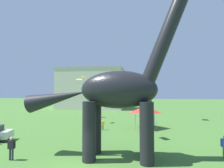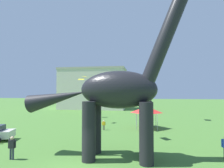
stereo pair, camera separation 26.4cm
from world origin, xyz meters
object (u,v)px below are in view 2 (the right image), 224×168
dinosaur_sculpture (118,90)px  person_strolling_adult (104,124)px  kite_drifting (160,44)px  person_watching_child (12,146)px  kite_mid_right (140,98)px  kite_high_right (85,77)px  kite_mid_center (81,79)px  festival_canopy_tent (146,110)px

dinosaur_sculpture → person_strolling_adult: 11.23m
kite_drifting → person_watching_child: bearing=-121.1°
person_strolling_adult → kite_drifting: 17.82m
person_strolling_adult → kite_mid_right: bearing=-112.0°
person_strolling_adult → kite_mid_right: 7.09m
dinosaur_sculpture → kite_high_right: bearing=136.6°
person_watching_child → kite_high_right: size_ratio=1.46×
person_watching_child → kite_mid_center: bearing=14.4°
dinosaur_sculpture → kite_mid_right: bearing=95.2°
person_strolling_adult → dinosaur_sculpture: bearing=-144.9°
person_watching_child → festival_canopy_tent: bearing=-28.1°
dinosaur_sculpture → kite_high_right: (-7.16, 14.61, 2.23)m
dinosaur_sculpture → person_strolling_adult: size_ratio=11.38×
person_watching_child → festival_canopy_tent: festival_canopy_tent is taller
dinosaur_sculpture → kite_mid_right: 6.23m
kite_mid_center → kite_mid_right: size_ratio=0.92×
kite_mid_center → kite_high_right: 6.68m
festival_canopy_tent → kite_drifting: kite_drifting is taller
person_watching_child → kite_mid_center: (-2.20, 22.28, 6.36)m
person_strolling_adult → kite_mid_right: size_ratio=0.81×
kite_mid_center → kite_drifting: kite_drifting is taller
person_strolling_adult → kite_mid_center: bearing=49.5°
kite_high_right → person_watching_child: bearing=-91.8°
kite_drifting → kite_mid_right: bearing=-104.0°
festival_canopy_tent → kite_mid_center: (-12.30, 8.80, 4.84)m
kite_high_right → kite_mid_right: bearing=-44.6°
person_watching_child → kite_high_right: kite_high_right is taller
person_strolling_adult → kite_drifting: kite_drifting is taller
kite_mid_center → kite_high_right: bearing=-66.1°
person_watching_child → kite_drifting: size_ratio=0.81×
dinosaur_sculpture → kite_mid_right: size_ratio=9.23×
dinosaur_sculpture → person_watching_child: dinosaur_sculpture is taller
festival_canopy_tent → kite_mid_right: 6.27m
person_strolling_adult → kite_mid_center: kite_mid_center is taller
festival_canopy_tent → kite_mid_right: size_ratio=2.04×
dinosaur_sculpture → kite_drifting: size_ratio=6.84×
kite_drifting → kite_mid_right: size_ratio=1.35×
dinosaur_sculpture → festival_canopy_tent: dinosaur_sculpture is taller
person_strolling_adult → kite_high_right: bearing=58.0°
kite_drifting → kite_high_right: size_ratio=1.80×
kite_drifting → kite_mid_right: 16.63m
festival_canopy_tent → kite_mid_center: kite_mid_center is taller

